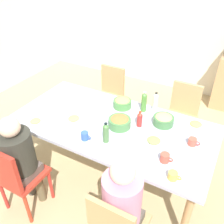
# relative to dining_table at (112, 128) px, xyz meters

# --- Properties ---
(ground_plane) EXTENTS (6.86, 6.86, 0.00)m
(ground_plane) POSITION_rel_dining_table_xyz_m (0.00, 0.00, -0.67)
(ground_plane) COLOR tan
(wall_back) EXTENTS (5.96, 0.12, 2.60)m
(wall_back) POSITION_rel_dining_table_xyz_m (0.00, 2.60, 0.63)
(wall_back) COLOR silver
(wall_back) RESTS_ON ground_plane
(dining_table) EXTENTS (2.22, 1.10, 0.74)m
(dining_table) POSITION_rel_dining_table_xyz_m (0.00, 0.00, 0.00)
(dining_table) COLOR #B4B8CA
(dining_table) RESTS_ON ground_plane
(person_0) EXTENTS (0.30, 0.30, 1.17)m
(person_0) POSITION_rel_dining_table_xyz_m (0.56, -0.84, 0.03)
(person_0) COLOR brown
(person_0) RESTS_ON ground_plane
(chair_1) EXTENTS (0.40, 0.40, 0.90)m
(chair_1) POSITION_rel_dining_table_xyz_m (-0.56, 0.93, -0.16)
(chair_1) COLOR tan
(chair_1) RESTS_ON ground_plane
(chair_2) EXTENTS (0.40, 0.40, 0.90)m
(chair_2) POSITION_rel_dining_table_xyz_m (0.56, 0.93, -0.16)
(chair_2) COLOR tan
(chair_2) RESTS_ON ground_plane
(chair_3) EXTENTS (0.40, 0.40, 0.90)m
(chair_3) POSITION_rel_dining_table_xyz_m (-0.56, -0.93, -0.16)
(chair_3) COLOR #B83223
(chair_3) RESTS_ON ground_plane
(person_3) EXTENTS (0.33, 0.33, 1.14)m
(person_3) POSITION_rel_dining_table_xyz_m (-0.56, -0.84, 0.02)
(person_3) COLOR #4F4D42
(person_3) RESTS_ON ground_plane
(plate_0) EXTENTS (0.23, 0.23, 0.04)m
(plate_0) POSITION_rel_dining_table_xyz_m (0.82, 0.40, 0.08)
(plate_0) COLOR silver
(plate_0) RESTS_ON dining_table
(plate_1) EXTENTS (0.24, 0.24, 0.04)m
(plate_1) POSITION_rel_dining_table_xyz_m (0.52, -0.08, 0.08)
(plate_1) COLOR #EBE6CA
(plate_1) RESTS_ON dining_table
(plate_2) EXTENTS (0.21, 0.21, 0.04)m
(plate_2) POSITION_rel_dining_table_xyz_m (-0.74, -0.40, 0.08)
(plate_2) COLOR white
(plate_2) RESTS_ON dining_table
(plate_3) EXTENTS (0.23, 0.23, 0.04)m
(plate_3) POSITION_rel_dining_table_xyz_m (-0.40, -0.16, 0.08)
(plate_3) COLOR silver
(plate_3) RESTS_ON dining_table
(bowl_0) EXTENTS (0.24, 0.24, 0.12)m
(bowl_0) POSITION_rel_dining_table_xyz_m (0.10, -0.01, 0.12)
(bowl_0) COLOR #4A8145
(bowl_0) RESTS_ON dining_table
(bowl_1) EXTENTS (0.22, 0.22, 0.11)m
(bowl_1) POSITION_rel_dining_table_xyz_m (0.50, 0.26, 0.12)
(bowl_1) COLOR #447843
(bowl_1) RESTS_ON dining_table
(bowl_2) EXTENTS (0.22, 0.22, 0.11)m
(bowl_2) POSITION_rel_dining_table_xyz_m (-0.05, 0.35, 0.12)
(bowl_2) COLOR #4E8943
(bowl_2) RESTS_ON dining_table
(cup_0) EXTENTS (0.12, 0.08, 0.08)m
(cup_0) POSITION_rel_dining_table_xyz_m (0.86, 0.07, 0.10)
(cup_0) COLOR #C75542
(cup_0) RESTS_ON dining_table
(cup_1) EXTENTS (0.12, 0.08, 0.09)m
(cup_1) POSITION_rel_dining_table_xyz_m (0.70, -0.28, 0.11)
(cup_1) COLOR #C2503F
(cup_1) RESTS_ON dining_table
(cup_2) EXTENTS (0.11, 0.07, 0.09)m
(cup_2) POSITION_rel_dining_table_xyz_m (-0.11, -0.37, 0.11)
(cup_2) COLOR #365CA2
(cup_2) RESTS_ON dining_table
(cup_3) EXTENTS (0.12, 0.08, 0.07)m
(cup_3) POSITION_rel_dining_table_xyz_m (0.82, -0.44, 0.10)
(cup_3) COLOR #E6C04C
(cup_3) RESTS_ON dining_table
(bottle_0) EXTENTS (0.06, 0.06, 0.23)m
(bottle_0) POSITION_rel_dining_table_xyz_m (0.09, -0.29, 0.17)
(bottle_0) COLOR #4C7841
(bottle_0) RESTS_ON dining_table
(bottle_1) EXTENTS (0.06, 0.06, 0.26)m
(bottle_1) POSITION_rel_dining_table_xyz_m (0.20, 0.40, 0.19)
(bottle_1) COLOR #4C8735
(bottle_1) RESTS_ON dining_table
(bottle_2) EXTENTS (0.06, 0.06, 0.18)m
(bottle_2) POSITION_rel_dining_table_xyz_m (0.28, 0.10, 0.15)
(bottle_2) COLOR red
(bottle_2) RESTS_ON dining_table
(bottle_3) EXTENTS (0.06, 0.06, 0.24)m
(bottle_3) POSITION_rel_dining_table_xyz_m (0.31, 0.48, 0.18)
(bottle_3) COLOR silver
(bottle_3) RESTS_ON dining_table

